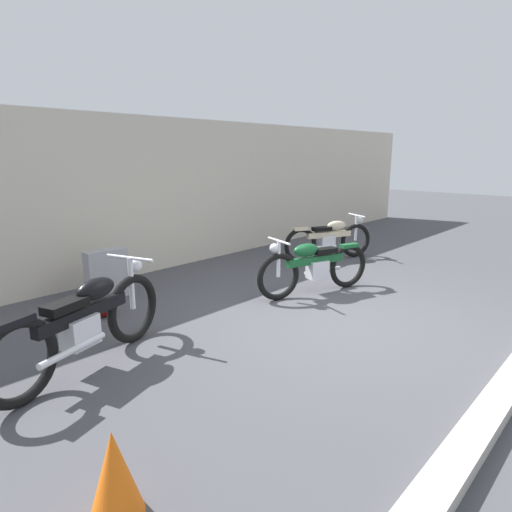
% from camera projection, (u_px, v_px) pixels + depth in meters
% --- Properties ---
extents(ground_plane, '(40.00, 40.00, 0.00)m').
position_uv_depth(ground_plane, '(344.00, 322.00, 5.50)').
color(ground_plane, '#47474C').
extents(building_wall, '(18.00, 0.30, 2.70)m').
position_uv_depth(building_wall, '(154.00, 195.00, 7.82)').
color(building_wall, beige).
rests_on(building_wall, ground_plane).
extents(stone_marker, '(0.62, 0.21, 0.73)m').
position_uv_depth(stone_marker, '(107.00, 274.00, 6.34)').
color(stone_marker, '#9E9EA3').
rests_on(stone_marker, ground_plane).
extents(helmet, '(0.29, 0.29, 0.29)m').
position_uv_depth(helmet, '(105.00, 306.00, 5.68)').
color(helmet, maroon).
rests_on(helmet, ground_plane).
extents(traffic_cone, '(0.32, 0.32, 0.55)m').
position_uv_depth(traffic_cone, '(115.00, 474.00, 2.51)').
color(traffic_cone, orange).
rests_on(traffic_cone, ground_plane).
extents(motorcycle_cream, '(1.80, 0.98, 0.87)m').
position_uv_depth(motorcycle_cream, '(330.00, 239.00, 8.67)').
color(motorcycle_cream, black).
rests_on(motorcycle_cream, ground_plane).
extents(motorcycle_green, '(1.91, 0.83, 0.89)m').
position_uv_depth(motorcycle_green, '(314.00, 266.00, 6.54)').
color(motorcycle_green, black).
rests_on(motorcycle_green, ground_plane).
extents(motorcycle_black, '(2.12, 0.90, 0.99)m').
position_uv_depth(motorcycle_black, '(85.00, 322.00, 4.24)').
color(motorcycle_black, black).
rests_on(motorcycle_black, ground_plane).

